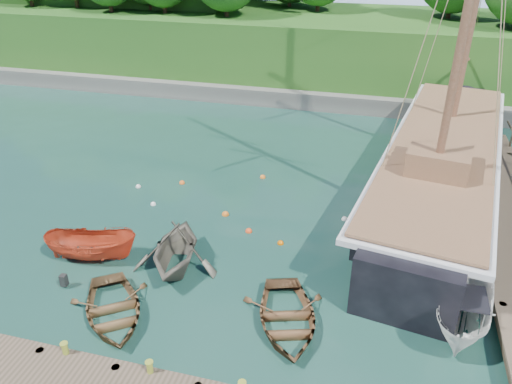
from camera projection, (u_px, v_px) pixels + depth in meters
ground at (230, 290)px, 20.00m from camera, size 160.00×160.00×0.00m
dock_east at (511, 229)px, 23.14m from camera, size 3.20×24.00×1.10m
bollard_0 at (69, 366)px, 16.57m from camera, size 0.26×0.26×0.45m
rowboat_0 at (114, 317)px, 18.64m from camera, size 4.89×5.18×0.87m
rowboat_1 at (177, 267)px, 21.33m from camera, size 4.27×4.74×2.21m
rowboat_2 at (286, 325)px, 18.26m from camera, size 4.30×5.10×0.90m
motorboat_orange at (94, 259)px, 21.83m from camera, size 4.27×2.25×1.57m
cabin_boat_white at (460, 328)px, 18.14m from camera, size 2.80×5.16×1.89m
schooner at (440, 170)px, 26.81m from camera, size 8.95×29.36×21.95m
mooring_buoy_0 at (153, 205)px, 26.00m from camera, size 0.28×0.28×0.28m
mooring_buoy_1 at (225, 215)px, 25.09m from camera, size 0.36×0.36×0.36m
mooring_buoy_2 at (249, 232)px, 23.74m from camera, size 0.33×0.33×0.33m
mooring_buoy_3 at (345, 220)px, 24.69m from camera, size 0.31×0.31×0.31m
mooring_buoy_4 at (182, 183)px, 28.10m from camera, size 0.32×0.32×0.32m
mooring_buoy_5 at (263, 178)px, 28.72m from camera, size 0.32×0.32×0.32m
mooring_buoy_6 at (138, 187)px, 27.71m from camera, size 0.30×0.30×0.30m
mooring_buoy_7 at (280, 244)px, 22.86m from camera, size 0.30×0.30×0.30m
headland at (198, 11)px, 46.87m from camera, size 51.00×19.31×12.90m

